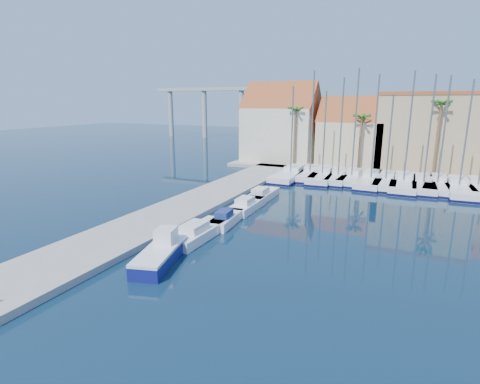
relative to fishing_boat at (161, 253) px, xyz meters
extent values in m
plane|color=#081D32|center=(3.44, -3.72, -0.69)|extent=(260.00, 260.00, 0.00)
cube|color=gray|center=(-5.56, 9.78, -0.44)|extent=(6.00, 77.00, 0.50)
cube|color=gray|center=(13.44, 44.28, -0.44)|extent=(54.00, 16.00, 0.50)
cube|color=navy|center=(0.05, -0.17, -0.24)|extent=(3.47, 6.22, 0.89)
cube|color=white|center=(0.05, -0.17, 0.30)|extent=(3.47, 6.22, 0.20)
cube|color=white|center=(-0.27, 0.97, 0.84)|extent=(1.65, 1.86, 1.08)
cube|color=white|center=(-0.16, 5.14, -0.29)|extent=(2.18, 6.66, 0.80)
cube|color=white|center=(-0.16, 4.47, 0.41)|extent=(1.51, 2.34, 0.60)
cube|color=white|center=(0.27, 9.12, -0.29)|extent=(2.08, 5.16, 0.80)
cube|color=navy|center=(0.32, 8.61, 0.41)|extent=(1.29, 1.86, 0.60)
cube|color=white|center=(0.13, 14.01, -0.29)|extent=(2.02, 5.99, 0.80)
cube|color=white|center=(0.14, 13.42, 0.41)|extent=(1.38, 2.11, 0.60)
cube|color=white|center=(-0.07, 18.56, -0.29)|extent=(2.01, 6.14, 0.80)
cube|color=white|center=(-0.06, 17.95, 0.41)|extent=(1.39, 2.16, 0.60)
cube|color=white|center=(-0.69, 31.37, -0.19)|extent=(3.14, 11.95, 1.00)
cube|color=#0E0C3D|center=(-0.69, 31.37, -0.51)|extent=(3.20, 12.01, 0.28)
cube|color=white|center=(-0.68, 32.57, 0.61)|extent=(2.18, 3.59, 0.60)
cylinder|color=slate|center=(-0.69, 30.78, 6.13)|extent=(0.20, 0.20, 11.64)
cube|color=white|center=(1.67, 32.66, -0.19)|extent=(3.41, 10.14, 1.00)
cube|color=#0E0C3D|center=(1.67, 32.66, -0.51)|extent=(3.48, 10.21, 0.28)
cube|color=white|center=(1.58, 33.65, 0.61)|extent=(2.06, 3.13, 0.60)
cylinder|color=slate|center=(1.71, 32.16, 7.14)|extent=(0.20, 0.20, 13.66)
cube|color=white|center=(3.56, 32.21, -0.19)|extent=(3.64, 11.37, 1.00)
cube|color=#0E0C3D|center=(3.56, 32.21, -0.51)|extent=(3.71, 11.43, 0.28)
cube|color=white|center=(3.48, 33.33, 0.61)|extent=(2.25, 3.49, 0.60)
cylinder|color=slate|center=(3.59, 31.65, 5.78)|extent=(0.20, 0.20, 10.93)
cube|color=white|center=(5.76, 31.97, -0.19)|extent=(2.71, 9.45, 1.00)
cube|color=#0E0C3D|center=(5.76, 31.97, -0.51)|extent=(2.78, 9.52, 0.28)
cube|color=white|center=(5.73, 32.91, 0.61)|extent=(1.79, 2.86, 0.60)
cylinder|color=slate|center=(5.77, 31.51, 6.63)|extent=(0.20, 0.20, 12.63)
cube|color=white|center=(7.51, 32.35, -0.19)|extent=(2.86, 9.46, 1.00)
cube|color=#0E0C3D|center=(7.51, 32.35, -0.51)|extent=(2.92, 9.52, 0.28)
cube|color=white|center=(7.56, 33.28, 0.61)|extent=(1.83, 2.88, 0.60)
cylinder|color=slate|center=(7.49, 31.88, 7.18)|extent=(0.20, 0.20, 13.73)
cube|color=white|center=(10.05, 31.89, -0.19)|extent=(3.21, 11.13, 1.00)
cube|color=#0E0C3D|center=(10.05, 31.89, -0.51)|extent=(3.27, 11.19, 0.28)
cube|color=white|center=(10.09, 32.99, 0.61)|extent=(2.11, 3.37, 0.60)
cylinder|color=slate|center=(10.04, 31.34, 6.75)|extent=(0.20, 0.20, 12.88)
cube|color=white|center=(11.83, 31.94, -0.19)|extent=(2.94, 10.50, 1.00)
cube|color=#0E0C3D|center=(11.83, 31.94, -0.51)|extent=(3.00, 10.56, 0.28)
cube|color=white|center=(11.81, 32.99, 0.61)|extent=(1.97, 3.17, 0.60)
cylinder|color=slate|center=(11.84, 31.42, 5.57)|extent=(0.20, 0.20, 10.52)
cube|color=white|center=(13.96, 31.93, -0.19)|extent=(3.09, 11.69, 1.00)
cube|color=#0E0C3D|center=(13.96, 31.93, -0.51)|extent=(3.15, 11.75, 0.28)
cube|color=white|center=(13.96, 33.10, 0.61)|extent=(2.14, 3.51, 0.60)
cylinder|color=slate|center=(13.96, 31.35, 6.91)|extent=(0.20, 0.20, 13.20)
cube|color=white|center=(16.22, 31.80, -0.19)|extent=(2.95, 10.37, 1.00)
cube|color=#0E0C3D|center=(16.22, 31.80, -0.51)|extent=(3.01, 10.43, 0.28)
cube|color=white|center=(16.19, 32.83, 0.61)|extent=(1.96, 3.14, 0.60)
cylinder|color=slate|center=(16.23, 31.28, 6.69)|extent=(0.20, 0.20, 12.76)
cube|color=white|center=(17.84, 32.52, -0.19)|extent=(3.69, 10.93, 1.00)
cube|color=#0E0C3D|center=(17.84, 32.52, -0.51)|extent=(3.75, 11.00, 0.28)
cube|color=white|center=(17.93, 33.59, 0.61)|extent=(2.22, 3.37, 0.60)
cylinder|color=slate|center=(17.80, 31.98, 6.62)|extent=(0.20, 0.20, 12.61)
cube|color=white|center=(20.02, 31.79, -0.19)|extent=(3.74, 11.81, 1.00)
cube|color=#0E0C3D|center=(20.02, 31.79, -0.51)|extent=(3.81, 11.88, 0.28)
cube|color=white|center=(19.95, 32.95, 0.61)|extent=(2.33, 3.62, 0.60)
cylinder|color=slate|center=(20.06, 31.21, 6.34)|extent=(0.20, 0.20, 12.06)
cube|color=white|center=(22.10, 32.79, -0.19)|extent=(2.76, 9.44, 1.00)
cube|color=#0E0C3D|center=(22.10, 32.79, -0.51)|extent=(2.82, 9.50, 0.28)
cube|color=white|center=(22.07, 33.73, 0.61)|extent=(1.80, 2.87, 0.60)
cube|color=beige|center=(-6.56, 43.28, 4.31)|extent=(12.00, 9.00, 9.00)
cube|color=#933F20|center=(-6.56, 43.28, 8.81)|extent=(12.30, 9.00, 9.00)
cube|color=beige|center=(5.44, 43.28, 3.31)|extent=(10.00, 8.00, 7.00)
cube|color=#933F20|center=(5.44, 43.28, 6.81)|extent=(10.30, 8.00, 8.00)
cube|color=tan|center=(16.44, 44.28, 5.31)|extent=(14.00, 10.00, 11.00)
cube|color=#933F20|center=(16.44, 44.28, 11.06)|extent=(14.20, 10.20, 0.50)
cylinder|color=brown|center=(-2.56, 38.28, 4.31)|extent=(0.36, 0.36, 9.00)
sphere|color=#1E5A19|center=(-2.56, 38.28, 8.66)|extent=(2.60, 2.60, 2.60)
cylinder|color=brown|center=(7.44, 38.28, 3.81)|extent=(0.36, 0.36, 8.00)
sphere|color=#1E5A19|center=(7.44, 38.28, 7.66)|extent=(2.60, 2.60, 2.60)
cylinder|color=brown|center=(17.44, 38.28, 4.81)|extent=(0.36, 0.36, 10.00)
sphere|color=#1E5A19|center=(17.44, 38.28, 9.66)|extent=(2.60, 2.60, 2.60)
cube|color=#9E9E99|center=(-34.56, 78.28, 13.31)|extent=(48.00, 2.20, 0.90)
cylinder|color=#9E9E99|center=(-54.56, 78.28, 6.31)|extent=(1.40, 1.40, 14.00)
cylinder|color=#9E9E99|center=(-42.56, 78.28, 6.31)|extent=(1.40, 1.40, 14.00)
cylinder|color=#9E9E99|center=(-30.56, 78.28, 6.31)|extent=(1.40, 1.40, 14.00)
cylinder|color=#9E9E99|center=(-18.56, 78.28, 6.31)|extent=(1.40, 1.40, 14.00)
camera|label=1|loc=(14.94, -19.14, 10.02)|focal=28.00mm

